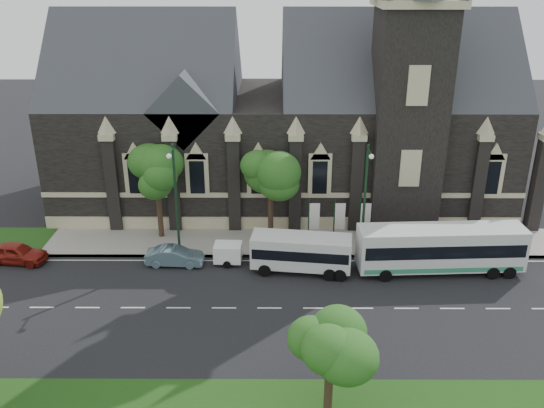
{
  "coord_description": "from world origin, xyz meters",
  "views": [
    {
      "loc": [
        3.31,
        -32.13,
        20.95
      ],
      "look_at": [
        3.13,
        6.0,
        4.9
      ],
      "focal_mm": 37.98,
      "sensor_mm": 36.0,
      "label": 1
    }
  ],
  "objects_px": {
    "tree_walk_left": "(159,171)",
    "sedan": "(175,256)",
    "tree_walk_right": "(273,170)",
    "car_far_red": "(16,253)",
    "street_lamp_near": "(365,196)",
    "banner_flag_right": "(363,219)",
    "shuttle_bus": "(301,251)",
    "banner_flag_left": "(312,219)",
    "box_trailer": "(228,252)",
    "tour_coach": "(441,248)",
    "tree_park_east": "(334,334)",
    "street_lamp_mid": "(175,195)",
    "banner_flag_center": "(338,219)"
  },
  "relations": [
    {
      "from": "banner_flag_left",
      "to": "car_far_red",
      "type": "distance_m",
      "value": 22.66
    },
    {
      "from": "car_far_red",
      "to": "box_trailer",
      "type": "bearing_deg",
      "value": -82.44
    },
    {
      "from": "street_lamp_mid",
      "to": "box_trailer",
      "type": "bearing_deg",
      "value": -14.13
    },
    {
      "from": "tour_coach",
      "to": "sedan",
      "type": "bearing_deg",
      "value": 174.41
    },
    {
      "from": "tree_walk_right",
      "to": "banner_flag_left",
      "type": "distance_m",
      "value": 4.92
    },
    {
      "from": "banner_flag_right",
      "to": "sedan",
      "type": "distance_m",
      "value": 14.86
    },
    {
      "from": "tour_coach",
      "to": "shuttle_bus",
      "type": "distance_m",
      "value": 10.07
    },
    {
      "from": "tree_park_east",
      "to": "banner_flag_center",
      "type": "xyz_separation_m",
      "value": [
        2.11,
        18.32,
        -2.24
      ]
    },
    {
      "from": "tree_walk_right",
      "to": "car_far_red",
      "type": "bearing_deg",
      "value": -166.87
    },
    {
      "from": "banner_flag_center",
      "to": "street_lamp_mid",
      "type": "bearing_deg",
      "value": -171.18
    },
    {
      "from": "banner_flag_left",
      "to": "tour_coach",
      "type": "distance_m",
      "value": 9.93
    },
    {
      "from": "tree_walk_left",
      "to": "street_lamp_mid",
      "type": "bearing_deg",
      "value": -63.53
    },
    {
      "from": "tree_park_east",
      "to": "street_lamp_near",
      "type": "relative_size",
      "value": 0.7
    },
    {
      "from": "tree_park_east",
      "to": "tree_walk_left",
      "type": "distance_m",
      "value": 23.36
    },
    {
      "from": "tree_walk_right",
      "to": "sedan",
      "type": "distance_m",
      "value": 10.18
    },
    {
      "from": "street_lamp_near",
      "to": "banner_flag_center",
      "type": "distance_m",
      "value": 3.74
    },
    {
      "from": "banner_flag_center",
      "to": "tour_coach",
      "type": "xyz_separation_m",
      "value": [
        7.05,
        -4.05,
        -0.48
      ]
    },
    {
      "from": "tree_walk_right",
      "to": "car_far_red",
      "type": "xyz_separation_m",
      "value": [
        -19.35,
        -4.51,
        -5.04
      ]
    },
    {
      "from": "tree_walk_left",
      "to": "tree_park_east",
      "type": "bearing_deg",
      "value": -59.13
    },
    {
      "from": "street_lamp_mid",
      "to": "banner_flag_right",
      "type": "relative_size",
      "value": 2.25
    },
    {
      "from": "tour_coach",
      "to": "sedan",
      "type": "xyz_separation_m",
      "value": [
        -19.48,
        0.92,
        -1.19
      ]
    },
    {
      "from": "banner_flag_right",
      "to": "shuttle_bus",
      "type": "height_order",
      "value": "banner_flag_right"
    },
    {
      "from": "banner_flag_left",
      "to": "tree_walk_right",
      "type": "bearing_deg",
      "value": 150.9
    },
    {
      "from": "street_lamp_near",
      "to": "banner_flag_right",
      "type": "distance_m",
      "value": 3.34
    },
    {
      "from": "tree_walk_right",
      "to": "banner_flag_right",
      "type": "distance_m",
      "value": 8.05
    },
    {
      "from": "tree_walk_left",
      "to": "banner_flag_right",
      "type": "bearing_deg",
      "value": -6.04
    },
    {
      "from": "tree_park_east",
      "to": "car_far_red",
      "type": "height_order",
      "value": "tree_park_east"
    },
    {
      "from": "street_lamp_near",
      "to": "banner_flag_left",
      "type": "distance_m",
      "value": 4.99
    },
    {
      "from": "tree_walk_right",
      "to": "tour_coach",
      "type": "relative_size",
      "value": 0.65
    },
    {
      "from": "banner_flag_center",
      "to": "car_far_red",
      "type": "distance_m",
      "value": 24.64
    },
    {
      "from": "tree_walk_right",
      "to": "box_trailer",
      "type": "bearing_deg",
      "value": -126.42
    },
    {
      "from": "tree_walk_right",
      "to": "box_trailer",
      "type": "distance_m",
      "value": 7.53
    },
    {
      "from": "sedan",
      "to": "shuttle_bus",
      "type": "bearing_deg",
      "value": -92.82
    },
    {
      "from": "banner_flag_right",
      "to": "sedan",
      "type": "relative_size",
      "value": 0.93
    },
    {
      "from": "box_trailer",
      "to": "car_far_red",
      "type": "bearing_deg",
      "value": -177.6
    },
    {
      "from": "banner_flag_center",
      "to": "shuttle_bus",
      "type": "height_order",
      "value": "banner_flag_center"
    },
    {
      "from": "banner_flag_left",
      "to": "banner_flag_center",
      "type": "xyz_separation_m",
      "value": [
        2.0,
        0.0,
        0.0
      ]
    },
    {
      "from": "tree_park_east",
      "to": "sedan",
      "type": "height_order",
      "value": "tree_park_east"
    },
    {
      "from": "tree_park_east",
      "to": "banner_flag_left",
      "type": "xyz_separation_m",
      "value": [
        0.11,
        18.32,
        -2.24
      ]
    },
    {
      "from": "street_lamp_mid",
      "to": "car_far_red",
      "type": "xyz_separation_m",
      "value": [
        -12.14,
        -0.89,
        -4.33
      ]
    },
    {
      "from": "tree_walk_left",
      "to": "banner_flag_left",
      "type": "height_order",
      "value": "tree_walk_left"
    },
    {
      "from": "tree_walk_left",
      "to": "banner_flag_right",
      "type": "height_order",
      "value": "tree_walk_left"
    },
    {
      "from": "tree_walk_right",
      "to": "street_lamp_near",
      "type": "xyz_separation_m",
      "value": [
        6.79,
        -3.62,
        -0.71
      ]
    },
    {
      "from": "street_lamp_near",
      "to": "tour_coach",
      "type": "distance_m",
      "value": 6.59
    },
    {
      "from": "street_lamp_mid",
      "to": "shuttle_bus",
      "type": "relative_size",
      "value": 1.21
    },
    {
      "from": "tree_walk_left",
      "to": "car_far_red",
      "type": "relative_size",
      "value": 1.67
    },
    {
      "from": "tree_walk_left",
      "to": "sedan",
      "type": "height_order",
      "value": "tree_walk_left"
    },
    {
      "from": "tree_walk_right",
      "to": "street_lamp_near",
      "type": "relative_size",
      "value": 0.87
    },
    {
      "from": "tree_park_east",
      "to": "street_lamp_mid",
      "type": "bearing_deg",
      "value": 121.79
    },
    {
      "from": "banner_flag_right",
      "to": "banner_flag_center",
      "type": "bearing_deg",
      "value": 180.0
    }
  ]
}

